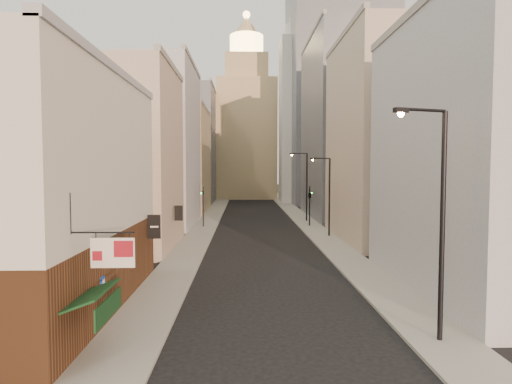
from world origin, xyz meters
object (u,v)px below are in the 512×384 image
traffic_light_left (203,198)px  streetlamp_mid (327,192)px  traffic_light_right (310,196)px  streetlamp_near (438,212)px  streetlamp_far (305,183)px  white_tower (299,114)px  clock_tower (247,125)px

traffic_light_left → streetlamp_mid: bearing=168.4°
traffic_light_right → streetlamp_near: bearing=74.5°
streetlamp_near → streetlamp_far: 40.29m
streetlamp_near → traffic_light_right: size_ratio=1.92×
streetlamp_near → streetlamp_mid: streetlamp_near is taller
white_tower → traffic_light_right: 41.16m
streetlamp_far → traffic_light_right: 5.19m
streetlamp_near → traffic_light_right: (0.27, 35.30, -1.62)m
streetlamp_mid → streetlamp_far: 13.01m
streetlamp_far → traffic_light_right: size_ratio=1.86×
traffic_light_left → white_tower: bearing=-95.9°
white_tower → streetlamp_near: size_ratio=4.33×
clock_tower → streetlamp_mid: size_ratio=5.40×
streetlamp_mid → streetlamp_far: streetlamp_far is taller
traffic_light_left → streetlamp_far: bearing=-140.3°
streetlamp_near → streetlamp_mid: (0.88, 27.30, -0.72)m
traffic_light_left → clock_tower: bearing=-78.8°
white_tower → streetlamp_far: white_tower is taller
traffic_light_left → traffic_light_right: (13.06, 0.42, 0.18)m
traffic_light_left → streetlamp_near: bearing=127.5°
streetlamp_near → streetlamp_far: size_ratio=1.03×
clock_tower → traffic_light_left: clock_tower is taller
clock_tower → streetlamp_far: size_ratio=4.83×
clock_tower → streetlamp_near: clock_tower is taller
clock_tower → white_tower: (11.00, -14.00, 0.97)m
traffic_light_left → traffic_light_right: size_ratio=1.00×
traffic_light_right → traffic_light_left: bearing=-13.3°
white_tower → traffic_light_left: 44.67m
streetlamp_near → traffic_light_right: bearing=72.8°
white_tower → streetlamp_far: size_ratio=4.47×
clock_tower → streetlamp_mid: bearing=-82.4°
traffic_light_left → traffic_light_right: 13.07m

